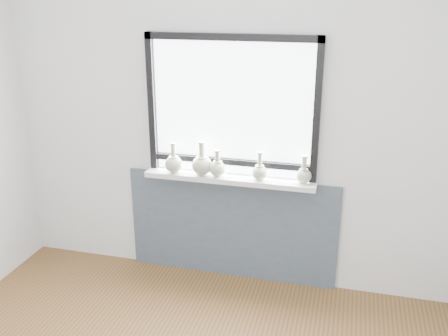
% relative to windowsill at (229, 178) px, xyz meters
% --- Properties ---
extents(back_wall, '(3.60, 0.02, 2.60)m').
position_rel_windowsill_xyz_m(back_wall, '(0.00, 0.10, 0.42)').
color(back_wall, silver).
rests_on(back_wall, ground).
extents(apron_panel, '(1.70, 0.03, 0.86)m').
position_rel_windowsill_xyz_m(apron_panel, '(0.00, 0.07, -0.45)').
color(apron_panel, '#485268').
rests_on(apron_panel, ground).
extents(windowsill, '(1.32, 0.18, 0.04)m').
position_rel_windowsill_xyz_m(windowsill, '(0.00, 0.00, 0.00)').
color(windowsill, silver).
rests_on(windowsill, apron_panel).
extents(window, '(1.30, 0.06, 1.05)m').
position_rel_windowsill_xyz_m(window, '(0.00, 0.06, 0.56)').
color(window, black).
rests_on(window, windowsill).
extents(vase_a, '(0.14, 0.14, 0.24)m').
position_rel_windowsill_xyz_m(vase_a, '(-0.44, -0.03, 0.09)').
color(vase_a, '#B0B896').
rests_on(vase_a, windowsill).
extents(vase_b, '(0.16, 0.16, 0.26)m').
position_rel_windowsill_xyz_m(vase_b, '(-0.21, -0.02, 0.10)').
color(vase_b, '#B0B896').
rests_on(vase_b, windowsill).
extents(vase_c, '(0.13, 0.13, 0.21)m').
position_rel_windowsill_xyz_m(vase_c, '(-0.09, -0.02, 0.09)').
color(vase_c, '#B0B896').
rests_on(vase_c, windowsill).
extents(vase_d, '(0.12, 0.12, 0.22)m').
position_rel_windowsill_xyz_m(vase_d, '(0.24, -0.02, 0.09)').
color(vase_d, '#B0B896').
rests_on(vase_d, windowsill).
extents(vase_e, '(0.12, 0.12, 0.21)m').
position_rel_windowsill_xyz_m(vase_e, '(0.56, 0.00, 0.09)').
color(vase_e, '#B0B896').
rests_on(vase_e, windowsill).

